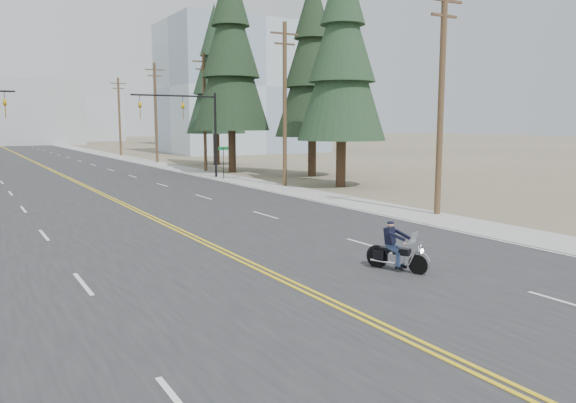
{
  "coord_description": "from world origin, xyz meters",
  "views": [
    {
      "loc": [
        -7.74,
        -11.87,
        4.39
      ],
      "look_at": [
        2.6,
        5.71,
        1.6
      ],
      "focal_mm": 35.0,
      "sensor_mm": 36.0,
      "label": 1
    }
  ],
  "objects": [
    {
      "name": "ground_plane",
      "position": [
        0.0,
        0.0,
        0.0
      ],
      "size": [
        400.0,
        400.0,
        0.0
      ],
      "primitive_type": "plane",
      "color": "#776D56",
      "rests_on": "ground"
    },
    {
      "name": "road",
      "position": [
        0.0,
        70.0,
        0.01
      ],
      "size": [
        20.0,
        200.0,
        0.01
      ],
      "primitive_type": "cube",
      "color": "#303033",
      "rests_on": "ground"
    },
    {
      "name": "sidewalk_right",
      "position": [
        11.5,
        70.0,
        0.01
      ],
      "size": [
        3.0,
        200.0,
        0.01
      ],
      "primitive_type": "cube",
      "color": "#A5A5A0",
      "rests_on": "ground"
    },
    {
      "name": "traffic_mast_right",
      "position": [
        8.98,
        32.0,
        4.94
      ],
      "size": [
        7.1,
        0.26,
        7.0
      ],
      "color": "black",
      "rests_on": "ground"
    },
    {
      "name": "street_sign",
      "position": [
        10.8,
        30.0,
        1.8
      ],
      "size": [
        0.9,
        0.06,
        2.62
      ],
      "color": "black",
      "rests_on": "ground"
    },
    {
      "name": "utility_pole_a",
      "position": [
        12.5,
        8.0,
        5.73
      ],
      "size": [
        2.2,
        0.3,
        11.0
      ],
      "color": "brown",
      "rests_on": "ground"
    },
    {
      "name": "utility_pole_b",
      "position": [
        12.5,
        23.0,
        5.98
      ],
      "size": [
        2.2,
        0.3,
        11.5
      ],
      "color": "brown",
      "rests_on": "ground"
    },
    {
      "name": "utility_pole_c",
      "position": [
        12.5,
        38.0,
        5.73
      ],
      "size": [
        2.2,
        0.3,
        11.0
      ],
      "color": "brown",
      "rests_on": "ground"
    },
    {
      "name": "utility_pole_d",
      "position": [
        12.5,
        53.0,
        5.98
      ],
      "size": [
        2.2,
        0.3,
        11.5
      ],
      "color": "brown",
      "rests_on": "ground"
    },
    {
      "name": "utility_pole_e",
      "position": [
        12.5,
        70.0,
        5.73
      ],
      "size": [
        2.2,
        0.3,
        11.0
      ],
      "color": "brown",
      "rests_on": "ground"
    },
    {
      "name": "glass_building",
      "position": [
        32.0,
        70.0,
        10.0
      ],
      "size": [
        24.0,
        16.0,
        20.0
      ],
      "primitive_type": "cube",
      "color": "#9EB5CC",
      "rests_on": "ground"
    },
    {
      "name": "haze_bldg_b",
      "position": [
        8.0,
        125.0,
        7.0
      ],
      "size": [
        18.0,
        14.0,
        14.0
      ],
      "primitive_type": "cube",
      "color": "#ADB2B7",
      "rests_on": "ground"
    },
    {
      "name": "haze_bldg_c",
      "position": [
        40.0,
        110.0,
        9.0
      ],
      "size": [
        16.0,
        12.0,
        18.0
      ],
      "primitive_type": "cube",
      "color": "#B7BCC6",
      "rests_on": "ground"
    },
    {
      "name": "haze_bldg_e",
      "position": [
        25.0,
        150.0,
        6.0
      ],
      "size": [
        14.0,
        14.0,
        12.0
      ],
      "primitive_type": "cube",
      "color": "#B7BCC6",
      "rests_on": "ground"
    },
    {
      "name": "motorcyclist",
      "position": [
        3.5,
        0.71,
        0.76
      ],
      "size": [
        1.48,
        2.11,
        1.52
      ],
      "primitive_type": null,
      "rotation": [
        0.0,
        0.0,
        3.51
      ],
      "color": "black",
      "rests_on": "ground"
    },
    {
      "name": "conifer_near",
      "position": [
        15.73,
        20.61,
        9.47
      ],
      "size": [
        6.23,
        6.23,
        16.5
      ],
      "rotation": [
        0.0,
        0.0,
        0.35
      ],
      "color": "#382619",
      "rests_on": "ground"
    },
    {
      "name": "conifer_mid",
      "position": [
        18.5,
        28.67,
        9.71
      ],
      "size": [
        6.35,
        6.35,
        16.93
      ],
      "rotation": [
        0.0,
        0.0,
        -0.35
      ],
      "color": "#382619",
      "rests_on": "ground"
    },
    {
      "name": "conifer_tall",
      "position": [
        14.22,
        35.71,
        11.15
      ],
      "size": [
        6.99,
        6.99,
        19.42
      ],
      "rotation": [
        0.0,
        0.0,
        -0.42
      ],
      "color": "#382619",
      "rests_on": "ground"
    },
    {
      "name": "conifer_far",
      "position": [
        16.88,
        45.57,
        9.89
      ],
      "size": [
        6.44,
        6.44,
        17.24
      ],
      "rotation": [
        0.0,
        0.0,
        -0.13
      ],
      "color": "#382619",
      "rests_on": "ground"
    }
  ]
}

